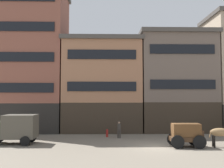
# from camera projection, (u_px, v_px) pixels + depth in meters

# --- Properties ---
(ground_plane) EXTENTS (120.00, 120.00, 0.00)m
(ground_plane) POSITION_uv_depth(u_px,v_px,m) (158.00, 147.00, 20.27)
(ground_plane) COLOR slate
(building_far_left) EXTENTS (8.51, 6.97, 18.29)m
(building_far_left) POSITION_uv_depth(u_px,v_px,m) (34.00, 59.00, 30.91)
(building_far_left) COLOR black
(building_far_left) RESTS_ON ground_plane
(building_center_left) EXTENTS (9.98, 6.97, 11.56)m
(building_center_left) POSITION_uv_depth(u_px,v_px,m) (102.00, 85.00, 30.91)
(building_center_left) COLOR #33281E
(building_center_left) RESTS_ON ground_plane
(building_center_right) EXTENTS (9.58, 6.97, 12.43)m
(building_center_right) POSITION_uv_depth(u_px,v_px,m) (175.00, 82.00, 31.14)
(building_center_right) COLOR #33281E
(building_center_right) RESTS_ON ground_plane
(cargo_wagon) EXTENTS (2.94, 1.58, 1.98)m
(cargo_wagon) POSITION_uv_depth(u_px,v_px,m) (187.00, 133.00, 20.24)
(cargo_wagon) COLOR #3D2819
(cargo_wagon) RESTS_ON ground_plane
(draft_horse) EXTENTS (2.35, 0.65, 2.30)m
(draft_horse) POSITION_uv_depth(u_px,v_px,m) (221.00, 132.00, 20.31)
(draft_horse) COLOR #937047
(draft_horse) RESTS_ON ground_plane
(delivery_truck_far) EXTENTS (4.35, 2.12, 2.62)m
(delivery_truck_far) POSITION_uv_depth(u_px,v_px,m) (14.00, 128.00, 21.67)
(delivery_truck_far) COLOR #2D3823
(delivery_truck_far) RESTS_ON ground_plane
(pedestrian_officer) EXTENTS (0.46, 0.46, 1.79)m
(pedestrian_officer) POSITION_uv_depth(u_px,v_px,m) (119.00, 129.00, 24.75)
(pedestrian_officer) COLOR #38332D
(pedestrian_officer) RESTS_ON ground_plane
(fire_hydrant_curbside) EXTENTS (0.24, 0.24, 0.83)m
(fire_hydrant_curbside) POSITION_uv_depth(u_px,v_px,m) (107.00, 133.00, 25.45)
(fire_hydrant_curbside) COLOR maroon
(fire_hydrant_curbside) RESTS_ON ground_plane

